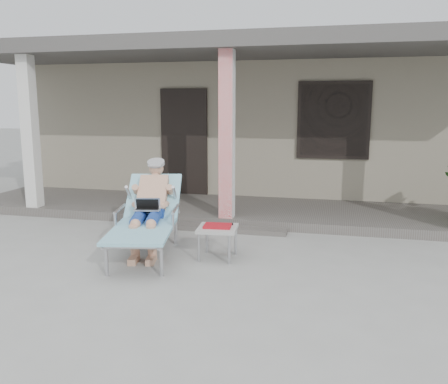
# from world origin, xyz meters

# --- Properties ---
(ground) EXTENTS (60.00, 60.00, 0.00)m
(ground) POSITION_xyz_m (0.00, 0.00, 0.00)
(ground) COLOR #9E9E99
(ground) RESTS_ON ground
(house) EXTENTS (10.40, 5.40, 3.30)m
(house) POSITION_xyz_m (0.00, 6.50, 1.67)
(house) COLOR gray
(house) RESTS_ON ground
(porch_deck) EXTENTS (10.00, 2.00, 0.15)m
(porch_deck) POSITION_xyz_m (0.00, 3.00, 0.07)
(porch_deck) COLOR #605B56
(porch_deck) RESTS_ON ground
(porch_overhang) EXTENTS (10.00, 2.30, 2.85)m
(porch_overhang) POSITION_xyz_m (0.00, 2.95, 2.79)
(porch_overhang) COLOR silver
(porch_overhang) RESTS_ON porch_deck
(porch_step) EXTENTS (2.00, 0.30, 0.07)m
(porch_step) POSITION_xyz_m (0.00, 1.85, 0.04)
(porch_step) COLOR #605B56
(porch_step) RESTS_ON ground
(lounger) EXTENTS (1.10, 2.01, 1.26)m
(lounger) POSITION_xyz_m (-0.71, 0.61, 0.78)
(lounger) COLOR #B7B7BC
(lounger) RESTS_ON ground
(side_table) EXTENTS (0.53, 0.53, 0.44)m
(side_table) POSITION_xyz_m (0.25, 0.53, 0.37)
(side_table) COLOR #ACACA7
(side_table) RESTS_ON ground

